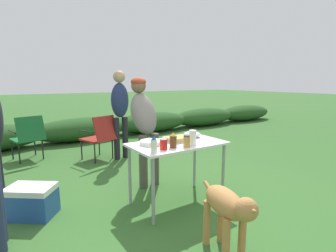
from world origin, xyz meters
TOP-DOWN VIEW (x-y plane):
  - ground_plane at (0.00, 0.00)m, footprint 60.00×60.00m
  - shrub_hedge at (0.00, 4.04)m, footprint 14.40×0.90m
  - folding_table at (0.00, 0.00)m, footprint 1.10×0.64m
  - food_tray at (0.05, 0.06)m, footprint 0.32×0.25m
  - plate_stack at (-0.30, 0.09)m, footprint 0.26×0.26m
  - mixing_bowl at (0.34, 0.15)m, footprint 0.22×0.22m
  - paper_cup_stack at (0.08, -0.18)m, footprint 0.08×0.08m
  - ketchup_bottle at (-0.30, -0.17)m, footprint 0.08×0.08m
  - spice_jar at (-0.03, -0.22)m, footprint 0.08×0.08m
  - mayo_bottle at (-0.45, -0.23)m, footprint 0.07×0.07m
  - beer_bottle at (-0.17, -0.15)m, footprint 0.08×0.08m
  - standing_person_in_gray_fleece at (-0.04, 0.73)m, footprint 0.42×0.51m
  - standing_person_in_red_jacket at (0.19, 2.08)m, footprint 0.39×0.31m
  - dog at (-0.24, -1.03)m, footprint 0.34×0.78m
  - camp_chair_green_behind_table at (-1.27, 2.88)m, footprint 0.58×0.67m
  - camp_chair_near_hedge at (-0.17, 2.18)m, footprint 0.63×0.70m
  - cooler_box at (-1.50, 0.61)m, footprint 0.58×0.55m

SIDE VIEW (x-z plane):
  - ground_plane at x=0.00m, z-range 0.00..0.00m
  - cooler_box at x=-1.50m, z-range 0.00..0.34m
  - shrub_hedge at x=0.00m, z-range 0.00..0.56m
  - dog at x=-0.24m, z-range 0.12..0.75m
  - camp_chair_green_behind_table at x=-1.27m, z-range 0.05..0.88m
  - camp_chair_near_hedge at x=-0.17m, z-range 0.05..0.88m
  - folding_table at x=0.00m, z-range 0.29..1.03m
  - plate_stack at x=-0.30m, z-range 0.74..0.79m
  - food_tray at x=0.05m, z-range 0.74..0.79m
  - mixing_bowl at x=0.34m, z-range 0.74..0.81m
  - spice_jar at x=-0.03m, z-range 0.74..0.87m
  - ketchup_bottle at x=-0.30m, z-range 0.74..0.88m
  - beer_bottle at x=-0.17m, z-range 0.74..0.90m
  - mayo_bottle at x=-0.45m, z-range 0.74..0.91m
  - paper_cup_stack at x=0.08m, z-range 0.74..0.91m
  - standing_person_in_gray_fleece at x=-0.04m, z-range 0.18..1.68m
  - standing_person_in_red_jacket at x=0.19m, z-range 0.17..1.81m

